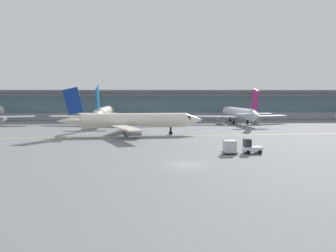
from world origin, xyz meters
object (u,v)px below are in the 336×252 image
object	(u,v)px
gate_airplane_1	(104,113)
gate_airplane_2	(239,113)
taxiing_regional_jet	(132,121)
cargo_dolly_lead	(230,147)
baggage_tug	(251,147)

from	to	relation	value
gate_airplane_1	gate_airplane_2	bearing A→B (deg)	-88.42
taxiing_regional_jet	cargo_dolly_lead	distance (m)	28.44
gate_airplane_1	taxiing_regional_jet	xyz separation A→B (m)	(8.64, -26.25, -0.18)
taxiing_regional_jet	baggage_tug	distance (m)	29.94
gate_airplane_2	taxiing_regional_jet	size ratio (longest dim) A/B	0.99
baggage_tug	gate_airplane_1	bearing A→B (deg)	113.16
gate_airplane_1	baggage_tug	size ratio (longest dim) A/B	11.64
gate_airplane_1	gate_airplane_2	distance (m)	37.40
cargo_dolly_lead	gate_airplane_1	bearing A→B (deg)	110.26
baggage_tug	cargo_dolly_lead	world-z (taller)	baggage_tug
taxiing_regional_jet	baggage_tug	xyz separation A→B (m)	(17.59, -24.14, -2.06)
gate_airplane_2	baggage_tug	distance (m)	52.48
gate_airplane_1	baggage_tug	xyz separation A→B (m)	(26.23, -50.39, -2.24)
gate_airplane_2	baggage_tug	size ratio (longest dim) A/B	10.92
gate_airplane_1	taxiing_regional_jet	distance (m)	27.64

